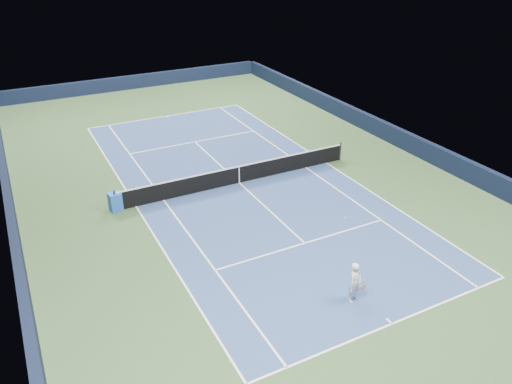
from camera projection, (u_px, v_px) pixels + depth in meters
name	position (u px, v px, depth m)	size (l,w,h in m)	color
ground	(239.00, 183.00, 26.10)	(40.00, 40.00, 0.00)	#2E4A28
wall_far	(136.00, 82.00, 41.42)	(22.00, 0.35, 1.10)	#111933
wall_right	(400.00, 138.00, 30.25)	(0.35, 40.00, 1.10)	black
wall_left	(13.00, 223.00, 21.44)	(0.35, 40.00, 1.10)	black
court_surface	(239.00, 183.00, 26.10)	(10.97, 23.77, 0.01)	navy
baseline_far	(167.00, 116.00, 35.43)	(10.97, 0.08, 0.00)	white
baseline_near	(392.00, 324.00, 16.76)	(10.97, 0.08, 0.00)	white
sideline_doubles_right	(326.00, 163.00, 28.33)	(0.08, 23.77, 0.00)	white
sideline_doubles_left	(136.00, 206.00, 23.87)	(0.08, 23.77, 0.00)	white
sideline_singles_right	(306.00, 167.00, 27.77)	(0.08, 23.77, 0.00)	white
sideline_singles_left	(164.00, 200.00, 24.43)	(0.08, 23.77, 0.00)	white
service_line_far	(195.00, 142.00, 31.13)	(8.23, 0.08, 0.00)	white
service_line_near	(305.00, 243.00, 21.07)	(8.23, 0.08, 0.00)	white
center_service_line	(239.00, 183.00, 26.10)	(0.08, 12.80, 0.00)	white
center_mark_far	(168.00, 117.00, 35.32)	(0.08, 0.30, 0.00)	white
center_mark_near	(389.00, 321.00, 16.88)	(0.08, 0.30, 0.00)	white
tennis_net	(239.00, 174.00, 25.87)	(12.90, 0.10, 1.07)	black
sponsor_cube	(115.00, 202.00, 23.36)	(0.61, 0.57, 0.90)	blue
tennis_player	(355.00, 283.00, 17.47)	(0.79, 1.31, 2.89)	silver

